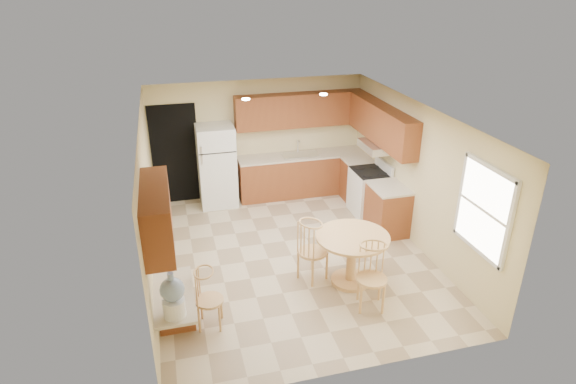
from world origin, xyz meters
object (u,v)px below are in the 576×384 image
object	(u,v)px
chair_desk	(210,297)
chair_table_b	(375,275)
chair_table_a	(315,248)
water_crock	(173,297)
dining_table	(352,252)
stove	(369,192)
refrigerator	(217,166)

from	to	relation	value
chair_desk	chair_table_b	bearing A→B (deg)	96.86
chair_table_a	water_crock	world-z (taller)	water_crock
dining_table	chair_table_b	xyz separation A→B (m)	(0.05, -0.75, 0.07)
stove	chair_table_a	world-z (taller)	stove
refrigerator	chair_table_a	world-z (taller)	refrigerator
dining_table	stove	bearing A→B (deg)	60.30
refrigerator	chair_table_b	world-z (taller)	refrigerator
chair_desk	water_crock	size ratio (longest dim) A/B	1.48
chair_table_b	water_crock	bearing A→B (deg)	23.95
water_crock	refrigerator	bearing A→B (deg)	76.92
water_crock	chair_table_a	bearing A→B (deg)	30.99
dining_table	chair_table_a	distance (m)	0.58
chair_table_a	water_crock	bearing A→B (deg)	-87.40
refrigerator	chair_table_a	size ratio (longest dim) A/B	1.67
dining_table	water_crock	bearing A→B (deg)	-157.17
dining_table	water_crock	xyz separation A→B (m)	(-2.69, -1.13, 0.49)
chair_table_b	refrigerator	bearing A→B (deg)	-51.86
chair_desk	refrigerator	bearing A→B (deg)	-177.00
refrigerator	stove	xyz separation A→B (m)	(2.88, -1.22, -0.38)
stove	chair_table_a	bearing A→B (deg)	-131.56
refrigerator	dining_table	xyz separation A→B (m)	(1.64, -3.39, -0.30)
refrigerator	water_crock	world-z (taller)	refrigerator
chair_table_a	chair_desk	xyz separation A→B (m)	(-1.69, -0.71, -0.09)
stove	chair_desk	distance (m)	4.42
chair_table_a	chair_desk	distance (m)	1.83
refrigerator	dining_table	bearing A→B (deg)	-64.20
chair_table_b	chair_desk	distance (m)	2.30
dining_table	chair_table_a	xyz separation A→B (m)	(-0.55, 0.15, 0.08)
dining_table	chair_table_a	world-z (taller)	chair_table_a
chair_table_a	water_crock	size ratio (longest dim) A/B	1.72
chair_table_a	chair_table_b	world-z (taller)	chair_table_a
chair_table_b	chair_desk	world-z (taller)	chair_table_b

